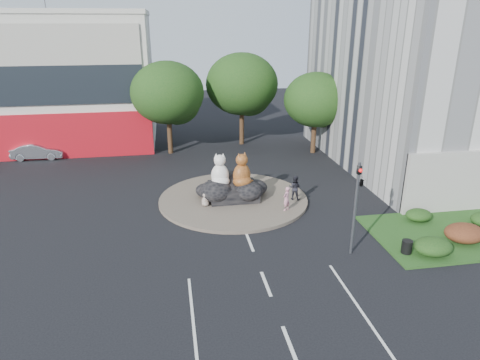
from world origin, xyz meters
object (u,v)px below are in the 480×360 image
object	(u,v)px
kitten_calico	(205,199)
pedestrian_dark	(295,188)
cat_tabby	(242,169)
cat_white	(220,170)
parked_car	(38,151)
litter_bin	(407,247)
kitten_white	(256,194)
pedestrian_pink	(286,199)

from	to	relation	value
kitten_calico	pedestrian_dark	size ratio (longest dim) A/B	0.55
cat_tabby	kitten_calico	xyz separation A→B (m)	(-2.52, -0.75, -1.61)
cat_white	cat_tabby	xyz separation A→B (m)	(1.42, -0.26, 0.03)
cat_tabby	parked_car	world-z (taller)	cat_tabby
litter_bin	kitten_calico	bearing A→B (deg)	141.88
pedestrian_dark	parked_car	size ratio (longest dim) A/B	0.38
cat_tabby	kitten_white	distance (m)	1.97
pedestrian_dark	parked_car	bearing A→B (deg)	-4.42
kitten_calico	cat_tabby	bearing A→B (deg)	36.92
cat_tabby	pedestrian_pink	size ratio (longest dim) A/B	1.50
kitten_calico	pedestrian_pink	xyz separation A→B (m)	(4.97, -1.56, 0.32)
cat_tabby	litter_bin	distance (m)	11.22
cat_white	pedestrian_pink	bearing A→B (deg)	-22.61
litter_bin	cat_tabby	bearing A→B (deg)	130.69
pedestrian_pink	pedestrian_dark	world-z (taller)	pedestrian_dark
pedestrian_pink	parked_car	world-z (taller)	pedestrian_pink
cat_white	kitten_calico	world-z (taller)	cat_white
pedestrian_dark	litter_bin	size ratio (longest dim) A/B	2.35
pedestrian_dark	pedestrian_pink	bearing A→B (deg)	87.35
kitten_white	pedestrian_dark	xyz separation A→B (m)	(2.53, -0.41, 0.48)
pedestrian_pink	kitten_calico	bearing A→B (deg)	-57.42
pedestrian_dark	litter_bin	distance (m)	8.58
cat_tabby	pedestrian_pink	distance (m)	3.61
pedestrian_pink	pedestrian_dark	xyz separation A→B (m)	(1.01, 1.60, 0.05)
kitten_calico	pedestrian_pink	distance (m)	5.22
cat_white	kitten_white	bearing A→B (deg)	-2.24
kitten_white	cat_white	bearing A→B (deg)	119.45
pedestrian_pink	litter_bin	distance (m)	7.75
cat_tabby	pedestrian_dark	bearing A→B (deg)	-38.10
cat_white	cat_tabby	world-z (taller)	cat_tabby
cat_tabby	parked_car	bearing A→B (deg)	115.87
pedestrian_pink	parked_car	size ratio (longest dim) A/B	0.36
pedestrian_pink	parked_car	bearing A→B (deg)	-78.41
kitten_calico	parked_car	distance (m)	18.87
cat_tabby	kitten_calico	bearing A→B (deg)	170.02
kitten_white	pedestrian_dark	bearing A→B (deg)	-56.61
kitten_white	litter_bin	world-z (taller)	kitten_white
kitten_calico	litter_bin	world-z (taller)	kitten_calico
pedestrian_pink	litter_bin	xyz separation A→B (m)	(4.77, -6.09, -0.51)
kitten_white	pedestrian_dark	size ratio (longest dim) A/B	0.43
kitten_white	litter_bin	size ratio (longest dim) A/B	1.00
parked_car	kitten_white	bearing A→B (deg)	-125.11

